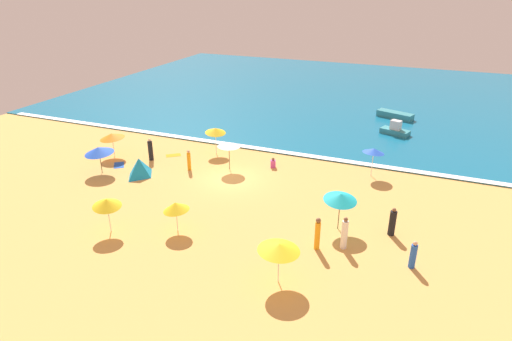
{
  "coord_description": "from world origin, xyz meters",
  "views": [
    {
      "loc": [
        12.66,
        -26.26,
        13.65
      ],
      "look_at": [
        1.85,
        0.39,
        0.8
      ],
      "focal_mm": 30.39,
      "sensor_mm": 36.0,
      "label": 1
    }
  ],
  "objects": [
    {
      "name": "beachgoer_6",
      "position": [
        -7.57,
        0.82,
        0.85
      ],
      "size": [
        0.48,
        0.48,
        1.84
      ],
      "color": "black",
      "rests_on": "ground_plane"
    },
    {
      "name": "beach_umbrella_4",
      "position": [
        -3.44,
        -9.28,
        1.9
      ],
      "size": [
        2.33,
        2.32,
        2.24
      ],
      "color": "silver",
      "rests_on": "ground_plane"
    },
    {
      "name": "beach_tent",
      "position": [
        -6.54,
        -2.11,
        0.71
      ],
      "size": [
        1.6,
        1.98,
        1.41
      ],
      "color": "#1999D8",
      "rests_on": "ground_plane"
    },
    {
      "name": "beachgoer_1",
      "position": [
        11.85,
        -3.46,
        0.81
      ],
      "size": [
        0.55,
        0.55,
        1.74
      ],
      "color": "black",
      "rests_on": "ground_plane"
    },
    {
      "name": "beach_towel_0",
      "position": [
        -9.33,
        -1.08,
        0.01
      ],
      "size": [
        1.39,
        1.49,
        0.01
      ],
      "color": "blue",
      "rests_on": "ground_plane"
    },
    {
      "name": "wave_breaker_foam",
      "position": [
        0.0,
        6.3,
        0.1
      ],
      "size": [
        57.0,
        0.7,
        0.01
      ],
      "primitive_type": "cube",
      "color": "white",
      "rests_on": "ocean_water"
    },
    {
      "name": "beachgoer_0",
      "position": [
        9.57,
        -5.83,
        0.9
      ],
      "size": [
        0.49,
        0.49,
        1.92
      ],
      "color": "white",
      "rests_on": "ground_plane"
    },
    {
      "name": "small_boat_1",
      "position": [
        10.24,
        14.59,
        0.52
      ],
      "size": [
        2.85,
        1.93,
        1.34
      ],
      "color": "teal",
      "rests_on": "ocean_water"
    },
    {
      "name": "beach_umbrella_1",
      "position": [
        -0.83,
        1.52,
        2.06
      ],
      "size": [
        2.01,
        2.01,
        2.26
      ],
      "color": "#4C3823",
      "rests_on": "ground_plane"
    },
    {
      "name": "beach_umbrella_6",
      "position": [
        -10.88,
        0.34,
        1.79
      ],
      "size": [
        2.86,
        2.86,
        2.09
      ],
      "color": "silver",
      "rests_on": "ground_plane"
    },
    {
      "name": "beachgoer_2",
      "position": [
        8.23,
        -6.46,
        0.95
      ],
      "size": [
        0.37,
        0.37,
        1.92
      ],
      "color": "orange",
      "rests_on": "ground_plane"
    },
    {
      "name": "beach_towel_1",
      "position": [
        -6.43,
        2.33,
        0.01
      ],
      "size": [
        1.36,
        1.27,
        0.01
      ],
      "color": "orange",
      "rests_on": "ground_plane"
    },
    {
      "name": "beachgoer_4",
      "position": [
        13.18,
        -6.26,
        0.73
      ],
      "size": [
        0.47,
        0.47,
        1.56
      ],
      "color": "blue",
      "rests_on": "ground_plane"
    },
    {
      "name": "ocean_water",
      "position": [
        0.0,
        28.0,
        0.05
      ],
      "size": [
        60.0,
        44.0,
        0.1
      ],
      "primitive_type": "cube",
      "color": "#146B93",
      "rests_on": "ground_plane"
    },
    {
      "name": "beachgoer_3",
      "position": [
        2.17,
        3.15,
        0.34
      ],
      "size": [
        0.5,
        0.5,
        0.8
      ],
      "color": "#D84CA5",
      "rests_on": "ground_plane"
    },
    {
      "name": "small_boat_0",
      "position": [
        9.7,
        19.95,
        0.42
      ],
      "size": [
        3.9,
        2.32,
        0.64
      ],
      "color": "teal",
      "rests_on": "ocean_water"
    },
    {
      "name": "beach_umbrella_8",
      "position": [
        0.16,
        -7.74,
        1.62
      ],
      "size": [
        1.96,
        1.94,
        1.93
      ],
      "color": "silver",
      "rests_on": "ground_plane"
    },
    {
      "name": "beach_umbrella_7",
      "position": [
        9.55,
        4.42,
        2.02
      ],
      "size": [
        2.24,
        2.24,
        2.27
      ],
      "color": "silver",
      "rests_on": "ground_plane"
    },
    {
      "name": "ground_plane",
      "position": [
        0.0,
        0.0,
        0.0
      ],
      "size": [
        60.0,
        60.0,
        0.0
      ],
      "primitive_type": "plane",
      "color": "#E0A856"
    },
    {
      "name": "beach_umbrella_5",
      "position": [
        7.2,
        -9.92,
        1.99
      ],
      "size": [
        2.36,
        2.35,
        2.23
      ],
      "color": "silver",
      "rests_on": "ground_plane"
    },
    {
      "name": "beach_umbrella_0",
      "position": [
        8.86,
        -3.96,
        2.11
      ],
      "size": [
        2.76,
        2.77,
        2.44
      ],
      "color": "#4C3823",
      "rests_on": "ground_plane"
    },
    {
      "name": "beachgoer_5",
      "position": [
        -3.66,
        0.23,
        0.79
      ],
      "size": [
        0.33,
        0.33,
        1.64
      ],
      "color": "orange",
      "rests_on": "ground_plane"
    },
    {
      "name": "beach_umbrella_3",
      "position": [
        -9.6,
        -2.73,
        1.83
      ],
      "size": [
        2.99,
        3.0,
        2.17
      ],
      "color": "#4C3823",
      "rests_on": "ground_plane"
    },
    {
      "name": "beach_umbrella_2",
      "position": [
        -3.31,
        4.13,
        2.03
      ],
      "size": [
        2.46,
        2.46,
        2.34
      ],
      "color": "silver",
      "rests_on": "ground_plane"
    }
  ]
}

